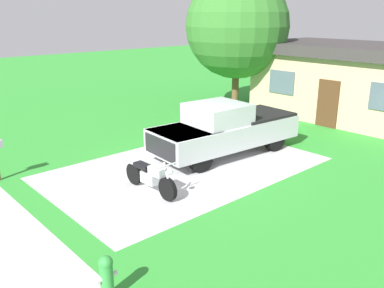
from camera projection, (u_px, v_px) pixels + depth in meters
ground_plane at (186, 168)px, 13.56m from camera, size 80.00×80.00×0.00m
driveway_pad at (186, 168)px, 13.56m from camera, size 5.52×8.85×0.01m
motorcycle at (150, 177)px, 11.60m from camera, size 2.21×0.70×1.09m
pickup_truck at (227, 128)px, 14.65m from camera, size 2.43×5.76×1.90m
fire_hydrant at (107, 278)px, 7.24m from camera, size 0.32×0.40×0.87m
shade_tree at (237, 26)px, 20.70m from camera, size 5.24×5.24×6.86m
neighbor_house at (357, 81)px, 19.51m from camera, size 9.60×5.60×3.50m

